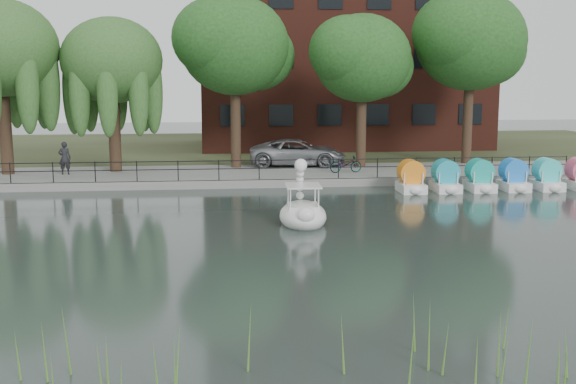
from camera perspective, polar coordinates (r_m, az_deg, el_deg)
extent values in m
plane|color=#384440|center=(23.12, -0.22, -4.85)|extent=(120.00, 120.00, 0.00)
cube|color=gray|center=(38.74, -2.54, 1.32)|extent=(40.00, 6.00, 0.40)
cube|color=gray|center=(35.83, -2.27, 0.65)|extent=(40.00, 0.25, 0.40)
cube|color=#47512D|center=(52.62, -3.43, 3.48)|extent=(60.00, 22.00, 0.36)
cylinder|color=black|center=(35.87, -2.30, 2.51)|extent=(32.00, 0.04, 0.04)
cylinder|color=black|center=(35.92, -2.30, 1.88)|extent=(32.00, 0.04, 0.04)
cylinder|color=black|center=(35.93, -2.30, 1.80)|extent=(0.05, 0.05, 1.00)
cube|color=#4C1E16|center=(53.20, 4.23, 13.44)|extent=(20.00, 10.00, 18.00)
cylinder|color=#473323|center=(40.39, -21.41, 4.29)|extent=(0.60, 0.60, 4.20)
ellipsoid|color=#487A38|center=(40.28, -21.80, 10.55)|extent=(5.88, 5.88, 5.00)
cylinder|color=#473323|center=(39.79, -13.53, 4.33)|extent=(0.60, 0.60, 3.80)
ellipsoid|color=#487A38|center=(39.64, -13.76, 10.08)|extent=(5.32, 5.32, 4.52)
cylinder|color=#473323|center=(40.42, -4.16, 5.14)|extent=(0.60, 0.60, 4.50)
ellipsoid|color=#32712B|center=(40.32, -4.23, 11.46)|extent=(6.00, 6.00, 5.10)
cylinder|color=#473323|center=(40.75, 5.79, 4.84)|extent=(0.60, 0.60, 4.05)
ellipsoid|color=#32712B|center=(40.62, 5.89, 10.48)|extent=(5.40, 5.40, 4.59)
cylinder|color=#473323|center=(43.45, 13.99, 5.34)|extent=(0.60, 0.60, 4.72)
ellipsoid|color=#32712B|center=(43.38, 14.25, 11.51)|extent=(6.30, 6.30, 5.36)
imported|color=gray|center=(41.05, 0.77, 3.30)|extent=(3.70, 6.57, 1.74)
imported|color=gray|center=(38.42, 4.58, 2.28)|extent=(0.82, 1.78, 1.00)
imported|color=black|center=(39.29, -17.24, 2.76)|extent=(0.73, 0.50, 1.98)
ellipsoid|color=white|center=(27.34, 1.18, -1.91)|extent=(1.86, 2.87, 0.63)
cube|color=white|center=(27.18, 1.20, -1.31)|extent=(1.18, 1.28, 0.31)
cube|color=white|center=(27.08, 1.20, 0.51)|extent=(1.34, 1.45, 0.06)
ellipsoid|color=white|center=(26.12, 1.43, -1.87)|extent=(0.67, 0.53, 0.58)
sphere|color=white|center=(27.96, 1.02, 2.14)|extent=(0.50, 0.50, 0.50)
cone|color=black|center=(28.30, 0.96, 2.16)|extent=(0.22, 0.28, 0.21)
cylinder|color=yellow|center=(28.15, 0.98, 2.14)|extent=(0.27, 0.11, 0.27)
cube|color=white|center=(35.05, 9.70, 0.35)|extent=(1.15, 1.70, 0.44)
cylinder|color=orange|center=(35.04, 9.69, 1.55)|extent=(0.90, 1.20, 0.90)
cube|color=white|center=(35.54, 12.34, 0.39)|extent=(1.15, 1.70, 0.44)
cylinder|color=#23A2BA|center=(35.53, 12.33, 1.58)|extent=(0.90, 1.20, 0.90)
cube|color=white|center=(36.10, 14.91, 0.43)|extent=(1.15, 1.70, 0.44)
cylinder|color=#1CB0A2|center=(36.09, 14.90, 1.60)|extent=(0.90, 1.20, 0.90)
cube|color=white|center=(36.74, 17.39, 0.47)|extent=(1.15, 1.70, 0.44)
cylinder|color=#2481EB|center=(36.73, 17.38, 1.62)|extent=(0.90, 1.20, 0.90)
cube|color=white|center=(37.44, 19.78, 0.50)|extent=(1.15, 1.70, 0.44)
cylinder|color=#3AD2D1|center=(37.43, 19.78, 1.63)|extent=(0.90, 1.20, 0.90)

